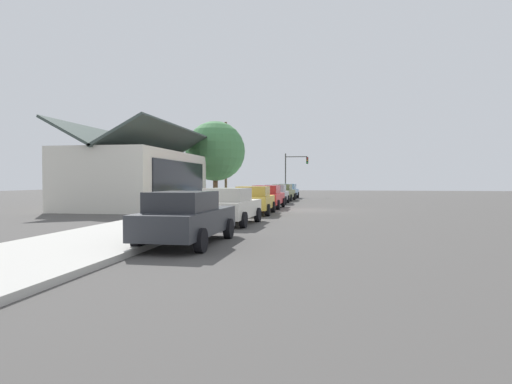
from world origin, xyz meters
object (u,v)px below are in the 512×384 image
(car_charcoal, at_px, (187,217))
(shade_tree, at_px, (215,151))
(car_skyblue, at_px, (289,191))
(car_cherry, at_px, (267,197))
(utility_pole_wooden, at_px, (226,160))
(car_ivory, at_px, (230,206))
(car_silver, at_px, (276,194))
(traffic_light_main, at_px, (294,168))
(fire_hydrant_red, at_px, (271,195))
(car_olive, at_px, (283,192))
(car_mustard, at_px, (254,200))

(car_charcoal, bearing_deg, shade_tree, 14.33)
(car_skyblue, bearing_deg, car_cherry, -178.22)
(utility_pole_wooden, bearing_deg, car_ivory, -166.36)
(shade_tree, bearing_deg, car_charcoal, -167.28)
(car_ivory, height_order, car_skyblue, same)
(car_ivory, height_order, shade_tree, shade_tree)
(car_silver, relative_size, car_skyblue, 0.99)
(traffic_light_main, bearing_deg, car_skyblue, 176.88)
(car_ivory, relative_size, fire_hydrant_red, 6.22)
(car_cherry, relative_size, car_olive, 1.00)
(car_silver, height_order, traffic_light_main, traffic_light_main)
(fire_hydrant_red, bearing_deg, car_silver, -168.80)
(car_ivory, xyz_separation_m, car_olive, (23.31, 0.05, 0.00))
(car_cherry, height_order, shade_tree, shade_tree)
(car_skyblue, bearing_deg, utility_pole_wooden, 143.65)
(utility_pole_wooden, height_order, fire_hydrant_red, utility_pole_wooden)
(car_ivory, distance_m, car_cherry, 11.42)
(car_charcoal, relative_size, car_olive, 0.98)
(shade_tree, bearing_deg, car_mustard, -157.10)
(car_cherry, distance_m, traffic_light_main, 22.66)
(car_charcoal, height_order, car_silver, same)
(car_charcoal, height_order, traffic_light_main, traffic_light_main)
(car_mustard, distance_m, fire_hydrant_red, 18.55)
(car_charcoal, distance_m, car_skyblue, 35.14)
(car_silver, bearing_deg, car_charcoal, -179.94)
(car_ivory, height_order, car_silver, same)
(car_ivory, distance_m, car_skyblue, 29.10)
(traffic_light_main, distance_m, utility_pole_wooden, 13.05)
(car_olive, height_order, utility_pole_wooden, utility_pole_wooden)
(utility_pole_wooden, bearing_deg, car_mustard, -161.38)
(traffic_light_main, distance_m, fire_hydrant_red, 10.00)
(shade_tree, height_order, fire_hydrant_red, shade_tree)
(car_mustard, bearing_deg, fire_hydrant_red, 3.46)
(car_charcoal, distance_m, car_cherry, 17.47)
(car_mustard, relative_size, car_cherry, 0.93)
(car_charcoal, bearing_deg, car_mustard, 1.52)
(traffic_light_main, relative_size, fire_hydrant_red, 7.32)
(car_olive, relative_size, shade_tree, 0.67)
(car_ivory, bearing_deg, car_olive, 3.47)
(car_silver, height_order, shade_tree, shade_tree)
(car_ivory, bearing_deg, car_silver, 3.42)
(car_skyblue, bearing_deg, car_ivory, -178.48)
(car_silver, distance_m, shade_tree, 7.32)
(shade_tree, height_order, traffic_light_main, shade_tree)
(car_ivory, xyz_separation_m, car_mustard, (6.04, -0.05, 0.00))
(traffic_light_main, height_order, fire_hydrant_red, traffic_light_main)
(car_mustard, height_order, car_olive, same)
(car_skyblue, relative_size, fire_hydrant_red, 6.30)
(car_ivory, distance_m, car_silver, 17.67)
(car_skyblue, distance_m, fire_hydrant_red, 4.79)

